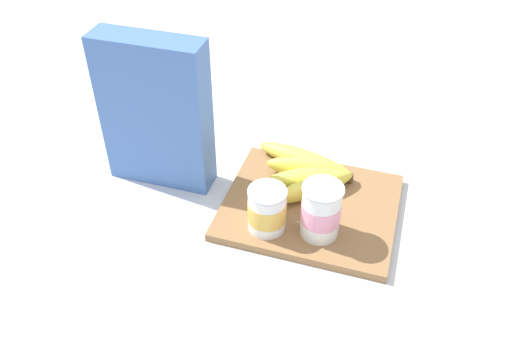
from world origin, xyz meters
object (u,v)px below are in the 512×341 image
(cereal_box, at_px, (156,113))
(banana_bunch, at_px, (308,172))
(yogurt_cup_back, at_px, (267,210))
(cutting_board, at_px, (310,207))
(yogurt_cup_front, at_px, (321,211))

(cereal_box, relative_size, banana_bunch, 1.43)
(banana_bunch, bearing_deg, yogurt_cup_back, 75.36)
(cereal_box, bearing_deg, banana_bunch, -169.14)
(cutting_board, distance_m, yogurt_cup_front, 0.09)
(yogurt_cup_front, bearing_deg, yogurt_cup_back, 9.28)
(cutting_board, height_order, yogurt_cup_back, yogurt_cup_back)
(cereal_box, distance_m, yogurt_cup_front, 0.33)
(cereal_box, distance_m, banana_bunch, 0.29)
(yogurt_cup_front, height_order, yogurt_cup_back, yogurt_cup_front)
(yogurt_cup_front, bearing_deg, cereal_box, -12.83)
(cereal_box, bearing_deg, yogurt_cup_back, 158.93)
(yogurt_cup_front, bearing_deg, cutting_board, -65.56)
(cereal_box, height_order, banana_bunch, cereal_box)
(cutting_board, bearing_deg, yogurt_cup_back, 53.94)
(cutting_board, height_order, cereal_box, cereal_box)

